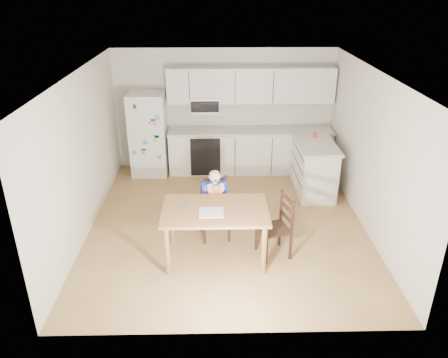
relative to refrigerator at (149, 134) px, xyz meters
name	(u,v)px	position (x,y,z in m)	size (l,w,h in m)	color
room	(227,143)	(1.55, -1.67, 0.40)	(4.52, 5.01, 2.51)	olive
refrigerator	(149,134)	(0.00, 0.00, 0.00)	(0.72, 0.70, 1.70)	silver
kitchen_run	(249,131)	(2.05, 0.09, 0.03)	(3.37, 0.62, 2.15)	silver
kitchen_island	(314,167)	(3.22, -0.94, -0.35)	(0.70, 1.33, 0.99)	silver
red_cup	(315,135)	(3.26, -0.64, 0.18)	(0.07, 0.07, 0.09)	red
dining_table	(215,216)	(1.35, -3.12, -0.16)	(1.49, 0.96, 0.80)	brown
napkin	(211,212)	(1.30, -3.22, -0.04)	(0.34, 0.29, 0.01)	#B8B8BD
toddler_spoon	(181,205)	(0.87, -3.01, -0.04)	(0.02, 0.02, 0.12)	#1A2DB4
chair_booster	(215,197)	(1.34, -2.50, -0.17)	(0.47, 0.47, 1.13)	black
chair_side	(280,222)	(2.29, -3.04, -0.31)	(0.52, 0.52, 0.95)	black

